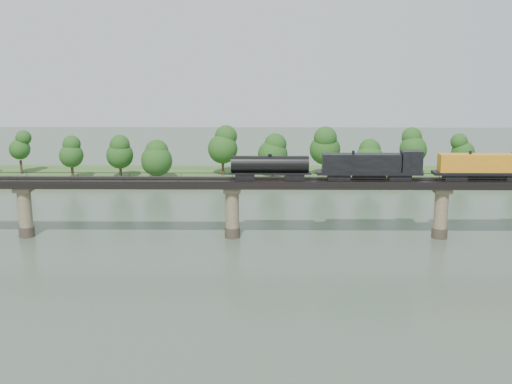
{
  "coord_description": "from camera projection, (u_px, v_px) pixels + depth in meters",
  "views": [
    {
      "loc": [
        5.87,
        -89.06,
        36.41
      ],
      "look_at": [
        4.57,
        30.0,
        9.0
      ],
      "focal_mm": 45.0,
      "sensor_mm": 36.0,
      "label": 1
    }
  ],
  "objects": [
    {
      "name": "ground",
      "position": [
        223.0,
        296.0,
        95.02
      ],
      "size": [
        400.0,
        400.0,
        0.0
      ],
      "primitive_type": "plane",
      "color": "#384839",
      "rests_on": "ground"
    },
    {
      "name": "far_bank",
      "position": [
        242.0,
        176.0,
        177.67
      ],
      "size": [
        300.0,
        24.0,
        1.6
      ],
      "primitive_type": "cube",
      "color": "#315221",
      "rests_on": "ground"
    },
    {
      "name": "bridge",
      "position": [
        232.0,
        210.0,
        123.03
      ],
      "size": [
        236.0,
        30.0,
        11.5
      ],
      "color": "#473A2D",
      "rests_on": "ground"
    },
    {
      "name": "bridge_superstructure",
      "position": [
        232.0,
        178.0,
        121.61
      ],
      "size": [
        220.0,
        4.9,
        0.75
      ],
      "color": "black",
      "rests_on": "bridge"
    },
    {
      "name": "far_treeline",
      "position": [
        210.0,
        150.0,
        171.59
      ],
      "size": [
        289.06,
        17.54,
        13.6
      ],
      "color": "#382619",
      "rests_on": "far_bank"
    },
    {
      "name": "freight_train",
      "position": [
        448.0,
        166.0,
        120.64
      ],
      "size": [
        80.4,
        3.13,
        5.53
      ],
      "color": "black",
      "rests_on": "bridge"
    }
  ]
}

